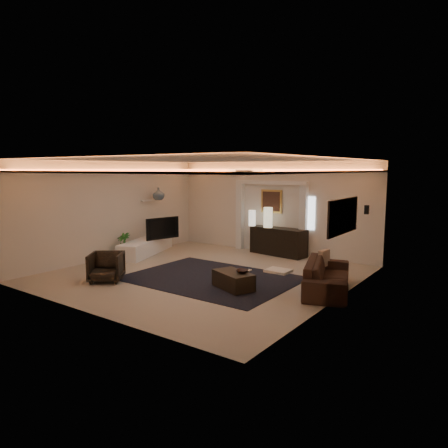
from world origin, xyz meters
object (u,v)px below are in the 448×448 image
Objects in this scene: console at (278,242)px; armchair at (106,267)px; sofa at (327,276)px; coffee_table at (233,280)px.

console reaches higher than armchair.
armchair is (-1.88, -5.13, -0.05)m from console.
console is 0.80× the size of sofa.
console is at bearing 25.80° from sofa.
coffee_table is 3.10m from armchair.
sofa is (2.71, -2.76, -0.07)m from console.
sofa is at bearing -9.76° from armchair.
coffee_table is (-1.75, -1.13, -0.13)m from sofa.
console reaches higher than coffee_table.
coffee_table is at bearing 104.19° from sofa.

